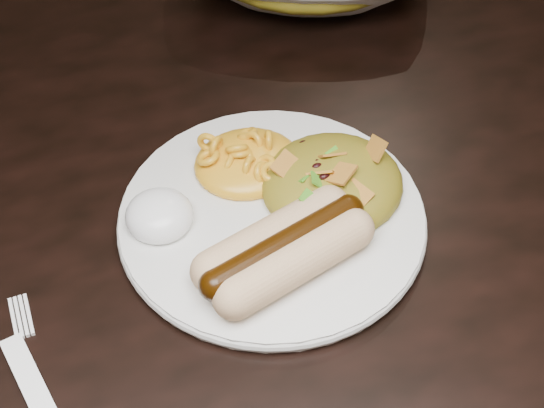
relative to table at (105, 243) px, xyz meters
name	(u,v)px	position (x,y,z in m)	size (l,w,h in m)	color
table	(105,243)	(0.00, 0.00, 0.00)	(1.60, 0.90, 0.75)	black
plate	(272,218)	(0.12, -0.10, 0.10)	(0.23, 0.23, 0.01)	silver
hotdog	(284,249)	(0.11, -0.15, 0.12)	(0.12, 0.09, 0.03)	#FFC19D
mac_and_cheese	(247,152)	(0.12, -0.05, 0.12)	(0.09, 0.08, 0.03)	orange
sour_cream	(158,209)	(0.04, -0.08, 0.12)	(0.05, 0.05, 0.03)	white
taco_salad	(333,173)	(0.17, -0.10, 0.12)	(0.11, 0.10, 0.05)	#9E5B0E
fork	(37,396)	(-0.07, -0.19, 0.09)	(0.02, 0.15, 0.00)	white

